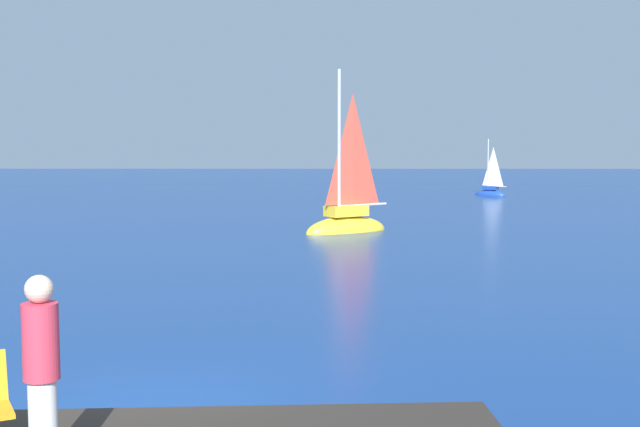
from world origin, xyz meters
TOP-DOWN VIEW (x-y plane):
  - ground_plane at (0.00, 0.00)m, footprint 160.00×160.00m
  - sailboat_near at (2.89, 19.86)m, footprint 3.43×2.78m
  - sailboat_far at (11.82, 38.78)m, footprint 1.92×1.68m
  - person_standing at (-0.04, -3.49)m, footprint 0.28×0.28m

SIDE VIEW (x-z plane):
  - ground_plane at x=0.00m, z-range 0.00..0.00m
  - sailboat_far at x=11.82m, z-range -1.62..2.02m
  - sailboat_near at x=2.89m, z-range -2.84..3.53m
  - person_standing at x=-0.04m, z-range 0.78..2.40m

